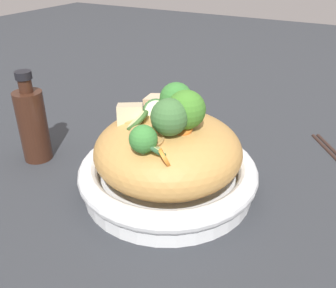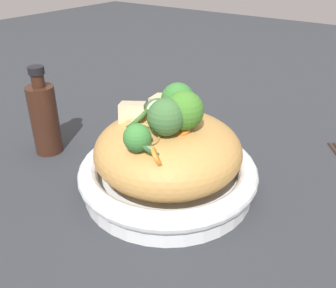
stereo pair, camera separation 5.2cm
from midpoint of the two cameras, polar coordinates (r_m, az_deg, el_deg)
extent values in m
plane|color=#2D3034|center=(0.57, -2.67, -7.04)|extent=(3.00, 3.00, 0.00)
cylinder|color=white|center=(0.56, -2.69, -6.25)|extent=(0.25, 0.25, 0.02)
torus|color=white|center=(0.55, -2.75, -4.14)|extent=(0.26, 0.26, 0.03)
ellipsoid|color=#BD8A48|center=(0.53, -2.84, -1.01)|extent=(0.21, 0.21, 0.10)
torus|color=#BA8542|center=(0.51, -2.62, 3.54)|extent=(0.07, 0.07, 0.02)
torus|color=tan|center=(0.53, -8.17, 4.04)|extent=(0.05, 0.05, 0.02)
torus|color=tan|center=(0.47, -6.88, 1.37)|extent=(0.05, 0.05, 0.01)
torus|color=#C78642|center=(0.51, -2.11, 1.19)|extent=(0.08, 0.08, 0.02)
cone|color=#9AB26A|center=(0.46, -7.07, -1.53)|extent=(0.02, 0.02, 0.01)
sphere|color=#397E36|center=(0.45, -7.22, 0.68)|extent=(0.05, 0.05, 0.04)
cone|color=#99B976|center=(0.49, -0.33, 2.24)|extent=(0.03, 0.03, 0.02)
sphere|color=#417F29|center=(0.48, -0.34, 5.26)|extent=(0.06, 0.06, 0.05)
cone|color=#99B075|center=(0.53, -1.98, 4.51)|extent=(0.03, 0.03, 0.02)
sphere|color=#377932|center=(0.52, -2.02, 6.99)|extent=(0.06, 0.06, 0.05)
cone|color=#98B068|center=(0.47, -2.96, 1.20)|extent=(0.03, 0.03, 0.02)
sphere|color=#3E6C38|center=(0.46, -3.04, 4.11)|extent=(0.07, 0.07, 0.05)
cylinder|color=orange|center=(0.53, -0.81, 4.88)|extent=(0.04, 0.04, 0.02)
cylinder|color=orange|center=(0.48, -1.04, 2.39)|extent=(0.03, 0.03, 0.01)
cylinder|color=orange|center=(0.56, -8.12, 4.74)|extent=(0.03, 0.02, 0.02)
cylinder|color=orange|center=(0.44, -3.92, -2.21)|extent=(0.03, 0.03, 0.02)
cylinder|color=beige|center=(0.53, -4.67, 4.88)|extent=(0.04, 0.04, 0.03)
torus|color=#325B2D|center=(0.53, -4.67, 4.88)|extent=(0.05, 0.05, 0.04)
cylinder|color=beige|center=(0.46, -5.51, -0.41)|extent=(0.05, 0.05, 0.03)
torus|color=#2D5933|center=(0.46, -5.51, -0.41)|extent=(0.06, 0.06, 0.03)
cylinder|color=beige|center=(0.51, -7.81, 3.45)|extent=(0.04, 0.04, 0.03)
torus|color=#385F29|center=(0.51, -7.81, 3.45)|extent=(0.05, 0.05, 0.03)
cylinder|color=beige|center=(0.53, 0.32, 4.96)|extent=(0.04, 0.03, 0.03)
torus|color=#2F6327|center=(0.53, 0.32, 4.96)|extent=(0.05, 0.04, 0.03)
cube|color=#CBB68F|center=(0.53, -8.69, 4.52)|extent=(0.05, 0.05, 0.03)
cube|color=#CBB18C|center=(0.58, -4.44, 6.03)|extent=(0.03, 0.04, 0.03)
cylinder|color=#381E14|center=(0.66, -22.30, 2.48)|extent=(0.05, 0.05, 0.12)
cylinder|color=#381E14|center=(0.64, -23.48, 8.26)|extent=(0.02, 0.02, 0.02)
cylinder|color=black|center=(0.63, -23.77, 9.70)|extent=(0.03, 0.03, 0.01)
camera|label=1|loc=(0.03, -92.86, -1.56)|focal=39.39mm
camera|label=2|loc=(0.03, 87.14, 1.56)|focal=39.39mm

